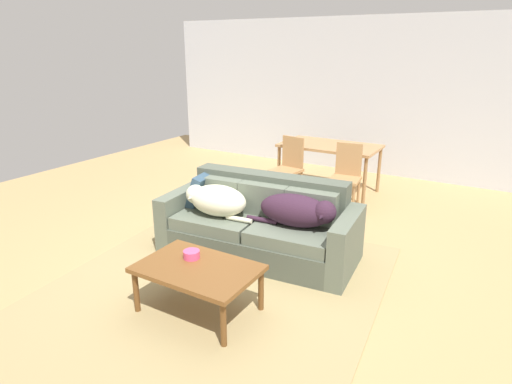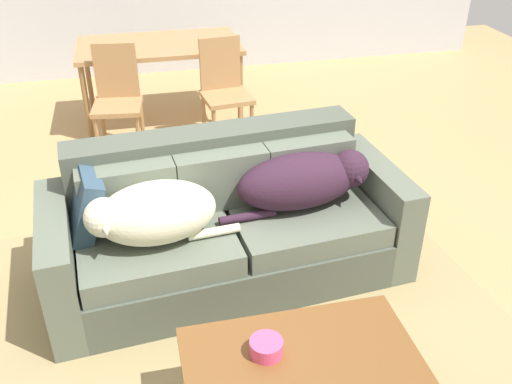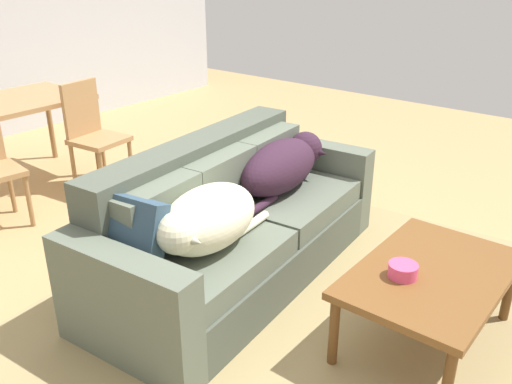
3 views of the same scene
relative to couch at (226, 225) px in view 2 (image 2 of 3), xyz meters
name	(u,v)px [view 2 (image 2 of 3)]	position (x,y,z in m)	size (l,w,h in m)	color
ground_plane	(209,279)	(-0.13, -0.08, -0.33)	(10.00, 10.00, 0.00)	tan
area_rug	(262,380)	(0.01, -0.93, -0.33)	(2.97, 3.37, 0.01)	#9D895A
couch	(226,225)	(0.00, 0.00, 0.00)	(2.19, 1.07, 0.85)	#4A5245
dog_on_left_cushion	(152,213)	(-0.44, -0.21, 0.28)	(0.83, 0.45, 0.34)	beige
dog_on_right_cushion	(305,180)	(0.47, -0.05, 0.28)	(0.94, 0.41, 0.33)	#341D2F
throw_pillow_by_left_arm	(85,203)	(-0.79, -0.02, 0.28)	(0.11, 0.38, 0.38)	#2F475A
coffee_table	(304,372)	(0.11, -1.25, 0.05)	(1.01, 0.67, 0.43)	brown
bowl_on_coffee_table	(266,347)	(-0.03, -1.15, 0.14)	(0.15, 0.15, 0.07)	#EA4C7F
dining_table	(159,50)	(-0.18, 2.45, 0.36)	(1.48, 0.84, 0.76)	#AC7E4F
dining_chair_near_left	(117,95)	(-0.59, 1.87, 0.17)	(0.45, 0.45, 0.92)	#AC7E4F
dining_chair_near_right	(224,87)	(0.32, 1.83, 0.18)	(0.44, 0.44, 0.93)	#AC7E4F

